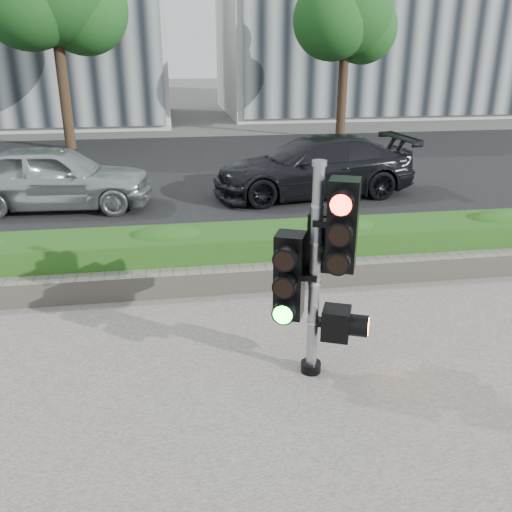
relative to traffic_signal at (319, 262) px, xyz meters
name	(u,v)px	position (x,y,z in m)	size (l,w,h in m)	color
ground	(278,360)	(-0.34, 0.30, -1.30)	(120.00, 120.00, 0.00)	#51514C
road	(210,172)	(-0.34, 10.30, -1.29)	(60.00, 13.00, 0.02)	black
curb	(242,256)	(-0.34, 3.45, -1.24)	(60.00, 0.25, 0.12)	gray
stone_wall	(253,278)	(-0.34, 2.20, -1.10)	(12.00, 0.32, 0.34)	gray
hedge	(246,251)	(-0.34, 2.85, -0.93)	(12.00, 1.00, 0.68)	#448E2B
tree_right	(346,13)	(5.14, 15.86, 3.18)	(4.10, 3.58, 6.53)	black
traffic_signal	(319,262)	(0.00, 0.00, 0.00)	(0.85, 0.72, 2.29)	black
car_silver	(55,177)	(-3.90, 7.06, -0.58)	(1.64, 4.06, 1.38)	#B4B8BC
car_dark	(313,166)	(1.87, 7.32, -0.59)	(1.92, 4.73, 1.37)	black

